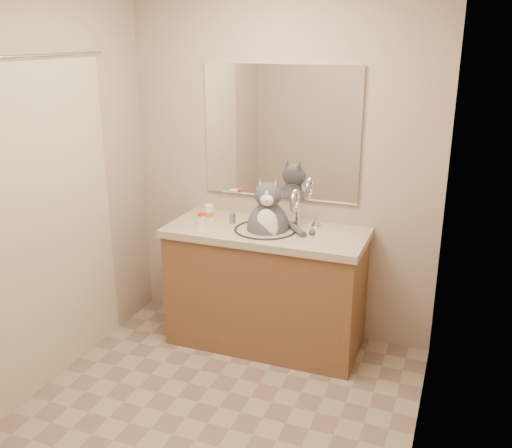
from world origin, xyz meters
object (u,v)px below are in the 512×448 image
(pill_bottle_redcap, at_px, (202,219))
(pill_bottle_orange, at_px, (209,213))
(grey_canister, at_px, (232,218))
(cat, at_px, (268,226))

(pill_bottle_redcap, xyz_separation_m, pill_bottle_orange, (0.00, 0.12, 0.01))
(pill_bottle_redcap, bearing_deg, pill_bottle_orange, 89.98)
(pill_bottle_redcap, xyz_separation_m, grey_canister, (0.18, 0.11, -0.01))
(pill_bottle_redcap, relative_size, grey_canister, 1.25)
(cat, xyz_separation_m, grey_canister, (-0.27, 0.03, 0.01))
(cat, bearing_deg, pill_bottle_redcap, 175.43)
(pill_bottle_redcap, relative_size, pill_bottle_orange, 0.80)
(pill_bottle_redcap, bearing_deg, grey_canister, 31.91)
(cat, height_order, grey_canister, cat)
(cat, relative_size, pill_bottle_redcap, 6.54)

